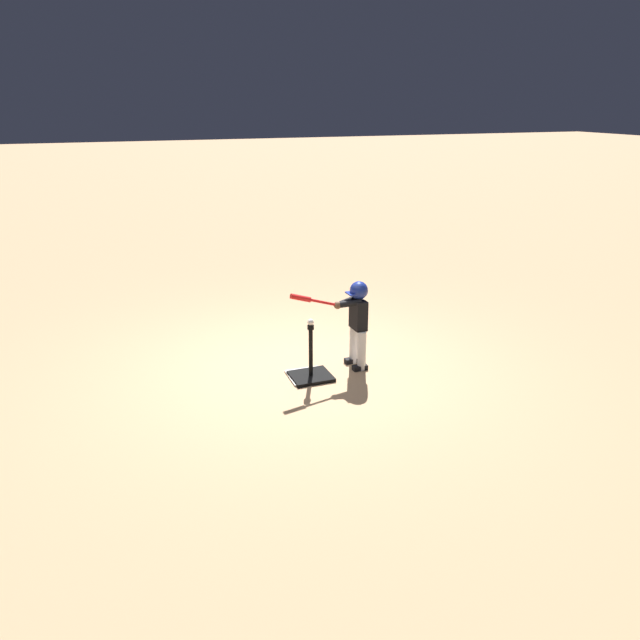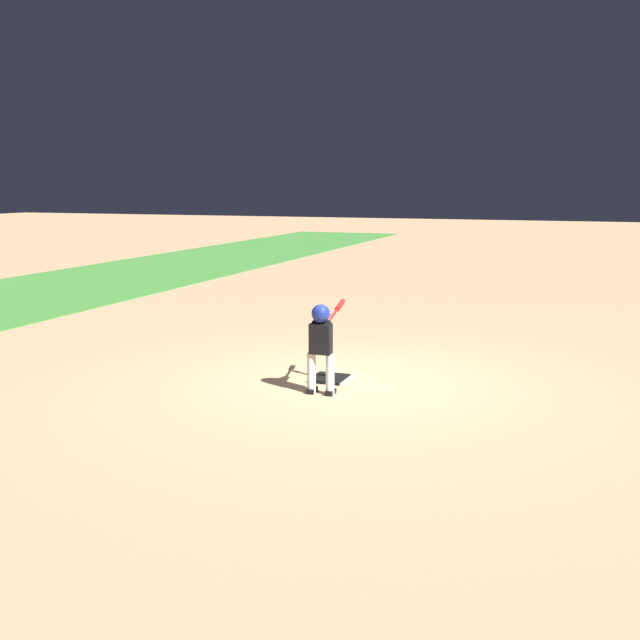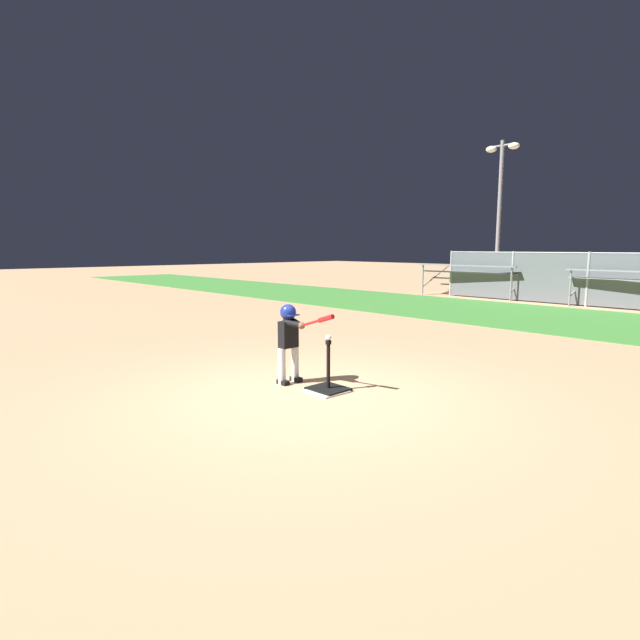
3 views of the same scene
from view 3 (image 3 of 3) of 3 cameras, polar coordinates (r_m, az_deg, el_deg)
ground_plane at (r=6.29m, az=-1.23°, el=-8.65°), size 90.00×90.00×0.00m
grass_outfield_strip at (r=14.09m, az=28.09°, el=-0.15°), size 56.00×5.25×0.02m
backstop_fence at (r=17.32m, az=32.11°, el=3.93°), size 12.33×0.08×1.71m
home_plate at (r=6.45m, az=0.81°, el=-8.13°), size 0.45×0.45×0.02m
batting_tee at (r=6.48m, az=0.95°, el=-7.40°), size 0.47×0.42×0.66m
batter_child at (r=6.72m, az=-3.44°, el=-1.59°), size 0.97×0.34×1.08m
baseball at (r=6.34m, az=0.96°, el=-2.02°), size 0.07×0.07×0.07m
bleachers_far_right at (r=20.08m, az=17.64°, el=4.37°), size 3.95×2.80×1.22m
bleachers_right_center at (r=17.83m, az=32.50°, el=2.97°), size 3.51×2.38×1.20m
field_light_pole at (r=27.71m, az=19.92°, el=13.92°), size 1.76×0.44×7.15m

